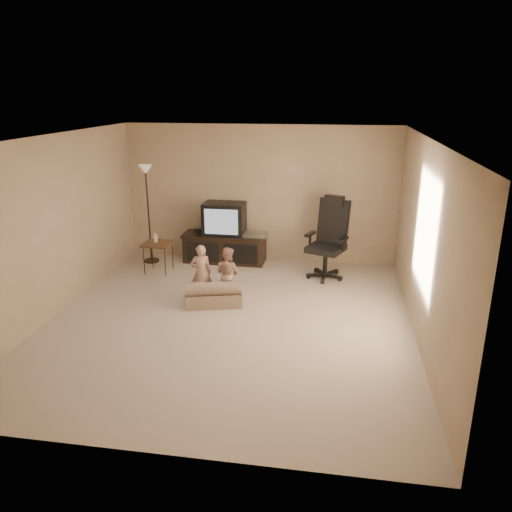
{
  "coord_description": "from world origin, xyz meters",
  "views": [
    {
      "loc": [
        1.38,
        -6.2,
        3.06
      ],
      "look_at": [
        0.28,
        0.6,
        0.77
      ],
      "focal_mm": 35.0,
      "sensor_mm": 36.0,
      "label": 1
    }
  ],
  "objects_px": {
    "child_sofa": "(213,295)",
    "office_chair": "(328,249)",
    "toddler_right": "(228,273)",
    "side_table": "(157,244)",
    "toddler_left": "(201,272)",
    "floor_lamp": "(147,192)",
    "tv_stand": "(225,237)"
  },
  "relations": [
    {
      "from": "office_chair",
      "to": "child_sofa",
      "type": "height_order",
      "value": "office_chair"
    },
    {
      "from": "toddler_left",
      "to": "floor_lamp",
      "type": "bearing_deg",
      "value": -65.26
    },
    {
      "from": "toddler_right",
      "to": "floor_lamp",
      "type": "bearing_deg",
      "value": -16.2
    },
    {
      "from": "tv_stand",
      "to": "child_sofa",
      "type": "xyz_separation_m",
      "value": [
        0.27,
        -2.01,
        -0.3
      ]
    },
    {
      "from": "office_chair",
      "to": "side_table",
      "type": "bearing_deg",
      "value": -153.12
    },
    {
      "from": "tv_stand",
      "to": "child_sofa",
      "type": "height_order",
      "value": "tv_stand"
    },
    {
      "from": "floor_lamp",
      "to": "toddler_left",
      "type": "relative_size",
      "value": 2.08
    },
    {
      "from": "tv_stand",
      "to": "floor_lamp",
      "type": "xyz_separation_m",
      "value": [
        -1.37,
        -0.23,
        0.85
      ]
    },
    {
      "from": "side_table",
      "to": "toddler_right",
      "type": "bearing_deg",
      "value": -34.12
    },
    {
      "from": "side_table",
      "to": "floor_lamp",
      "type": "height_order",
      "value": "floor_lamp"
    },
    {
      "from": "side_table",
      "to": "child_sofa",
      "type": "height_order",
      "value": "side_table"
    },
    {
      "from": "office_chair",
      "to": "tv_stand",
      "type": "bearing_deg",
      "value": -172.66
    },
    {
      "from": "floor_lamp",
      "to": "toddler_left",
      "type": "height_order",
      "value": "floor_lamp"
    },
    {
      "from": "tv_stand",
      "to": "office_chair",
      "type": "bearing_deg",
      "value": -14.58
    },
    {
      "from": "office_chair",
      "to": "toddler_left",
      "type": "relative_size",
      "value": 1.6
    },
    {
      "from": "office_chair",
      "to": "toddler_right",
      "type": "xyz_separation_m",
      "value": [
        -1.48,
        -1.23,
        -0.09
      ]
    },
    {
      "from": "child_sofa",
      "to": "toddler_left",
      "type": "bearing_deg",
      "value": 123.84
    },
    {
      "from": "office_chair",
      "to": "toddler_right",
      "type": "bearing_deg",
      "value": -117.95
    },
    {
      "from": "child_sofa",
      "to": "toddler_right",
      "type": "distance_m",
      "value": 0.4
    },
    {
      "from": "tv_stand",
      "to": "child_sofa",
      "type": "relative_size",
      "value": 1.7
    },
    {
      "from": "child_sofa",
      "to": "toddler_right",
      "type": "relative_size",
      "value": 1.11
    },
    {
      "from": "toddler_right",
      "to": "toddler_left",
      "type": "bearing_deg",
      "value": 33.55
    },
    {
      "from": "office_chair",
      "to": "side_table",
      "type": "xyz_separation_m",
      "value": [
        -2.95,
        -0.23,
        0.01
      ]
    },
    {
      "from": "child_sofa",
      "to": "toddler_left",
      "type": "xyz_separation_m",
      "value": [
        -0.23,
        0.2,
        0.27
      ]
    },
    {
      "from": "office_chair",
      "to": "floor_lamp",
      "type": "xyz_separation_m",
      "value": [
        -3.28,
        0.28,
        0.82
      ]
    },
    {
      "from": "office_chair",
      "to": "toddler_right",
      "type": "height_order",
      "value": "office_chair"
    },
    {
      "from": "child_sofa",
      "to": "office_chair",
      "type": "bearing_deg",
      "value": 26.97
    },
    {
      "from": "tv_stand",
      "to": "side_table",
      "type": "bearing_deg",
      "value": -143.99
    },
    {
      "from": "side_table",
      "to": "office_chair",
      "type": "bearing_deg",
      "value": 4.44
    },
    {
      "from": "tv_stand",
      "to": "floor_lamp",
      "type": "relative_size",
      "value": 0.87
    },
    {
      "from": "tv_stand",
      "to": "child_sofa",
      "type": "bearing_deg",
      "value": -81.95
    },
    {
      "from": "side_table",
      "to": "toddler_left",
      "type": "xyz_separation_m",
      "value": [
        1.08,
        -1.06,
        -0.08
      ]
    }
  ]
}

